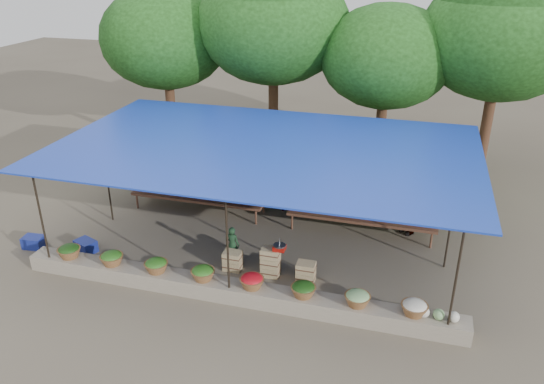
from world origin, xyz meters
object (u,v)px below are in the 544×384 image
(weighing_scale, at_px, (279,247))
(vendor_seated, at_px, (232,245))
(blue_crate_back, at_px, (34,242))
(crate_counter, at_px, (269,264))
(blue_crate_front, at_px, (86,246))

(weighing_scale, distance_m, vendor_seated, 1.42)
(vendor_seated, bearing_deg, blue_crate_back, 10.56)
(vendor_seated, distance_m, blue_crate_back, 5.55)
(crate_counter, relative_size, blue_crate_back, 4.33)
(blue_crate_front, bearing_deg, blue_crate_back, -151.06)
(crate_counter, bearing_deg, blue_crate_back, -176.12)
(crate_counter, xyz_separation_m, blue_crate_back, (-6.57, -0.45, -0.15))
(weighing_scale, distance_m, blue_crate_front, 5.38)
(vendor_seated, distance_m, blue_crate_front, 4.05)
(vendor_seated, bearing_deg, blue_crate_front, 10.75)
(weighing_scale, bearing_deg, vendor_seated, 166.52)
(blue_crate_back, bearing_deg, crate_counter, -1.65)
(vendor_seated, xyz_separation_m, blue_crate_front, (-3.99, -0.57, -0.35))
(vendor_seated, bearing_deg, crate_counter, 166.10)
(weighing_scale, relative_size, blue_crate_back, 0.61)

